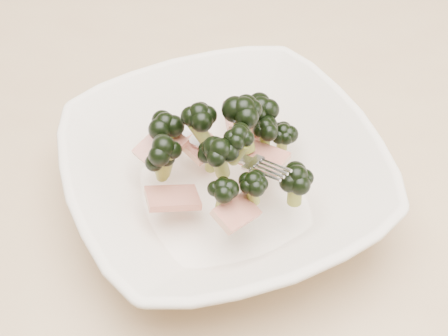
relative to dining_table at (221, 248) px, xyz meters
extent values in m
cube|color=tan|center=(0.00, 0.00, 0.08)|extent=(1.20, 0.80, 0.04)
imported|color=beige|center=(0.00, -0.01, 0.14)|extent=(0.39, 0.39, 0.07)
cylinder|color=olive|center=(-0.06, -0.01, 0.15)|extent=(0.01, 0.01, 0.03)
ellipsoid|color=black|center=(-0.06, -0.01, 0.17)|extent=(0.03, 0.03, 0.02)
cylinder|color=olive|center=(-0.05, 0.03, 0.15)|extent=(0.02, 0.02, 0.04)
ellipsoid|color=black|center=(-0.05, 0.03, 0.17)|extent=(0.04, 0.04, 0.03)
cylinder|color=olive|center=(0.02, -0.02, 0.18)|extent=(0.02, 0.02, 0.04)
ellipsoid|color=black|center=(0.02, -0.02, 0.21)|extent=(0.03, 0.03, 0.02)
cylinder|color=olive|center=(0.06, 0.04, 0.14)|extent=(0.01, 0.01, 0.02)
ellipsoid|color=black|center=(0.06, 0.04, 0.15)|extent=(0.03, 0.03, 0.02)
cylinder|color=olive|center=(0.03, -0.05, 0.16)|extent=(0.02, 0.01, 0.03)
ellipsoid|color=black|center=(0.03, -0.05, 0.18)|extent=(0.03, 0.03, 0.02)
cylinder|color=olive|center=(0.02, 0.02, 0.18)|extent=(0.03, 0.03, 0.05)
ellipsoid|color=black|center=(0.02, 0.02, 0.21)|extent=(0.04, 0.04, 0.03)
cylinder|color=olive|center=(-0.01, -0.02, 0.17)|extent=(0.01, 0.01, 0.02)
ellipsoid|color=black|center=(-0.01, -0.02, 0.19)|extent=(0.03, 0.03, 0.02)
cylinder|color=olive|center=(0.04, 0.03, 0.15)|extent=(0.01, 0.01, 0.03)
ellipsoid|color=black|center=(0.04, 0.03, 0.17)|extent=(0.03, 0.03, 0.02)
cylinder|color=olive|center=(0.07, -0.03, 0.15)|extent=(0.02, 0.02, 0.03)
ellipsoid|color=black|center=(0.07, -0.03, 0.17)|extent=(0.04, 0.04, 0.03)
cylinder|color=olive|center=(0.04, 0.05, 0.15)|extent=(0.02, 0.02, 0.04)
ellipsoid|color=black|center=(0.04, 0.05, 0.18)|extent=(0.03, 0.03, 0.03)
cylinder|color=olive|center=(-0.05, -0.01, 0.16)|extent=(0.02, 0.02, 0.04)
ellipsoid|color=black|center=(-0.05, -0.01, 0.18)|extent=(0.04, 0.04, 0.03)
cylinder|color=olive|center=(-0.02, 0.02, 0.17)|extent=(0.03, 0.02, 0.04)
ellipsoid|color=black|center=(-0.02, 0.02, 0.20)|extent=(0.04, 0.04, 0.03)
cylinder|color=olive|center=(0.00, -0.06, 0.16)|extent=(0.02, 0.01, 0.04)
ellipsoid|color=black|center=(0.00, -0.06, 0.18)|extent=(0.03, 0.03, 0.02)
cylinder|color=olive|center=(0.00, -0.03, 0.18)|extent=(0.02, 0.02, 0.03)
ellipsoid|color=black|center=(0.00, -0.03, 0.20)|extent=(0.03, 0.03, 0.03)
cube|color=maroon|center=(-0.05, -0.04, 0.14)|extent=(0.06, 0.04, 0.02)
cube|color=maroon|center=(0.03, 0.05, 0.14)|extent=(0.04, 0.04, 0.02)
cube|color=maroon|center=(-0.02, 0.03, 0.14)|extent=(0.05, 0.05, 0.02)
cube|color=maroon|center=(-0.06, 0.02, 0.15)|extent=(0.06, 0.06, 0.02)
cube|color=maroon|center=(0.04, 0.00, 0.15)|extent=(0.06, 0.06, 0.01)
cube|color=maroon|center=(0.01, -0.07, 0.16)|extent=(0.05, 0.05, 0.03)
cube|color=maroon|center=(0.02, 0.07, 0.14)|extent=(0.04, 0.05, 0.02)
camera|label=1|loc=(0.00, -0.41, 0.60)|focal=50.00mm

